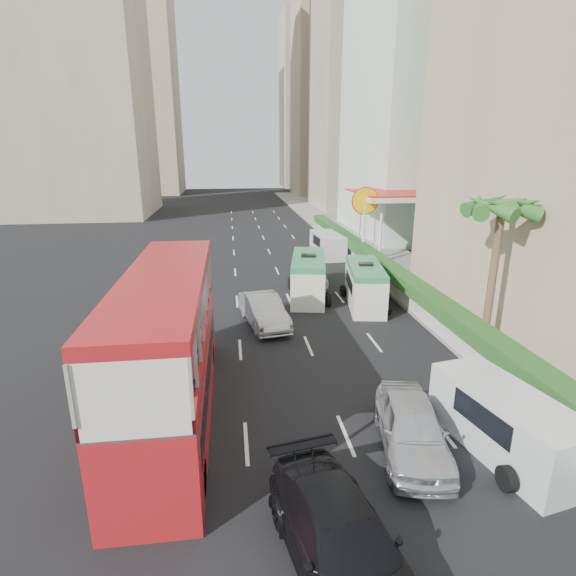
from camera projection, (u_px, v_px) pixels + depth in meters
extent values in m
plane|color=black|center=(343.00, 402.00, 16.42)|extent=(200.00, 200.00, 0.00)
cube|color=#B1171C|center=(170.00, 347.00, 14.95)|extent=(2.50, 11.00, 5.06)
imported|color=silver|center=(264.00, 325.00, 23.71)|extent=(2.59, 5.06, 1.59)
imported|color=silver|center=(410.00, 450.00, 13.76)|extent=(2.72, 4.93, 1.59)
imported|color=black|center=(341.00, 570.00, 9.80)|extent=(3.18, 5.73, 1.57)
imported|color=silver|center=(311.00, 287.00, 30.38)|extent=(2.76, 4.89, 1.29)
cube|color=silver|center=(308.00, 277.00, 27.90)|extent=(2.97, 6.10, 2.59)
cube|color=silver|center=(365.00, 285.00, 26.45)|extent=(2.70, 5.71, 2.43)
cube|color=silver|center=(506.00, 423.00, 13.45)|extent=(2.85, 5.15, 1.95)
cube|color=silver|center=(328.00, 245.00, 38.93)|extent=(2.30, 5.08, 1.98)
cube|color=#99968C|center=(372.00, 250.00, 41.22)|extent=(6.00, 120.00, 0.18)
cube|color=silver|center=(382.00, 277.00, 30.27)|extent=(0.30, 44.00, 1.00)
cube|color=#2D6626|center=(383.00, 264.00, 30.02)|extent=(1.10, 44.00, 0.70)
cylinder|color=brown|center=(493.00, 276.00, 20.19)|extent=(0.36, 0.36, 6.40)
cube|color=silver|center=(392.00, 224.00, 38.67)|extent=(6.50, 8.00, 5.50)
cube|color=#B5A68E|center=(372.00, 37.00, 66.36)|extent=(16.00, 16.00, 50.00)
cube|color=tan|center=(330.00, 82.00, 89.88)|extent=(14.00, 14.00, 44.00)
cube|color=#B5A68E|center=(310.00, 104.00, 111.33)|extent=(14.00, 14.00, 40.00)
cube|color=#B5A68E|center=(65.00, 12.00, 58.07)|extent=(18.00, 18.00, 52.00)
cube|color=tan|center=(136.00, 79.00, 92.39)|extent=(16.00, 16.00, 46.00)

